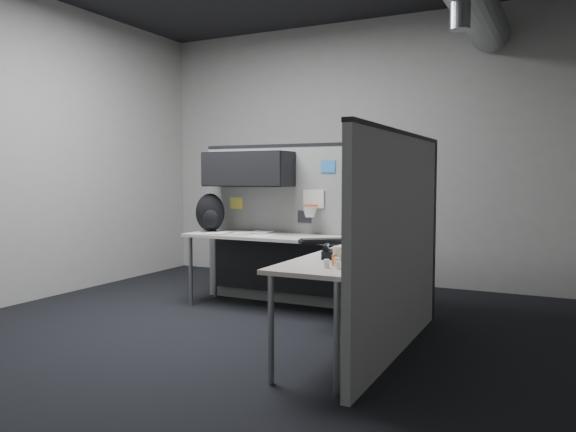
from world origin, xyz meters
The scene contains 12 objects.
room centered at (0.56, 0.00, 2.10)m, with size 5.62×5.62×3.22m.
partition_back centered at (-0.25, 1.23, 1.00)m, with size 2.44×0.42×1.63m.
partition_right centered at (1.10, 0.22, 0.82)m, with size 0.07×2.23×1.63m.
desk centered at (0.15, 0.70, 0.61)m, with size 2.31×2.11×0.73m.
monitor centered at (0.75, 0.97, 0.98)m, with size 0.60×0.60×0.49m.
keyboard centered at (0.35, 0.61, 0.75)m, with size 0.46×0.40×0.04m.
mouse centered at (0.74, 0.35, 0.75)m, with size 0.30×0.30×0.05m.
phone centered at (0.74, -0.17, 0.77)m, with size 0.24×0.25×0.10m.
bottles centered at (0.89, -0.54, 0.76)m, with size 0.12×0.14×0.07m.
cup centered at (0.89, -0.45, 0.79)m, with size 0.09×0.09×0.12m, color white.
papers centered at (-0.67, 1.00, 0.74)m, with size 0.75×0.52×0.01m.
backpack centered at (-1.11, 1.01, 0.92)m, with size 0.38×0.34×0.40m.
Camera 1 is at (2.19, -3.82, 1.30)m, focal length 35.00 mm.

